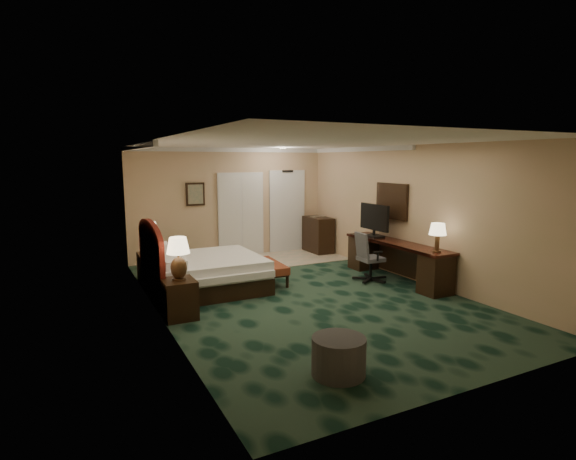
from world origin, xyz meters
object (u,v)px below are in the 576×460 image
minibar (318,235)px  tv (374,221)px  lamp_far (150,238)px  nightstand_near (179,299)px  lamp_near (178,259)px  bed (207,273)px  desk (396,261)px  bed_bench (269,272)px  ottoman (339,356)px  nightstand_far (150,267)px  desk_chair (371,257)px

minibar → tv: bearing=-91.8°
lamp_far → minibar: bearing=12.3°
nightstand_near → lamp_near: bearing=-33.1°
bed → desk: bearing=-16.2°
nightstand_near → bed_bench: 2.41m
ottoman → desk: (3.27, 2.91, 0.17)m
bed → nightstand_far: bearing=126.8°
bed_bench → desk_chair: (1.86, -0.82, 0.29)m
lamp_far → bed_bench: 2.46m
lamp_far → bed_bench: bearing=-29.3°
nightstand_near → desk: 4.44m
bed_bench → tv: bearing=-4.5°
lamp_far → desk: (4.42, -2.14, -0.49)m
nightstand_far → tv: tv is taller
lamp_near → bed_bench: 2.51m
ottoman → desk: size_ratio=0.23×
minibar → bed_bench: bearing=-138.2°
lamp_near → desk_chair: bearing=6.0°
tv → minibar: 2.54m
bed → bed_bench: bed is taller
ottoman → desk_chair: (2.77, 3.08, 0.28)m
lamp_near → desk: size_ratio=0.25×
lamp_near → lamp_far: lamp_near is taller
nightstand_near → lamp_near: 0.63m
bed → lamp_far: (-0.81, 1.10, 0.57)m
lamp_far → bed_bench: lamp_far is taller
lamp_near → tv: (4.36, 0.91, 0.20)m
lamp_far → desk: 4.94m
lamp_near → tv: 4.46m
bed → ottoman: (0.34, -3.96, -0.09)m
lamp_far → nightstand_near: bearing=-90.2°
nightstand_far → ottoman: 5.21m
bed → minibar: 4.18m
bed → minibar: size_ratio=2.11×
desk → lamp_far: bearing=154.1°
nightstand_far → bed_bench: 2.39m
tv → desk_chair: bearing=-130.9°
nightstand_far → ottoman: size_ratio=0.92×
lamp_near → minibar: bearing=37.2°
desk → nightstand_near: bearing=-176.9°
minibar → nightstand_near: bearing=-143.0°
bed_bench → ottoman: ottoman is taller
desk_chair → bed_bench: bearing=159.6°
nightstand_near → minibar: bearing=37.0°
desk → minibar: 3.12m
nightstand_near → desk: bearing=3.1°
lamp_far → desk_chair: bearing=-26.8°
ottoman → lamp_far: bearing=102.9°
nightstand_near → nightstand_far: bearing=90.3°
bed_bench → bed: bearing=-179.0°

